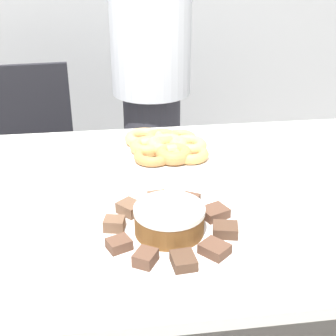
# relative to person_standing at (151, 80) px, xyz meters

# --- Properties ---
(table) EXTENTS (1.90, 0.95, 0.76)m
(table) POSITION_rel_person_standing_xyz_m (-0.01, -0.92, -0.13)
(table) COLOR silver
(table) RESTS_ON ground_plane
(person_standing) EXTENTS (0.34, 0.34, 1.54)m
(person_standing) POSITION_rel_person_standing_xyz_m (0.00, 0.00, 0.00)
(person_standing) COLOR #383842
(person_standing) RESTS_ON ground_plane
(office_chair_left) EXTENTS (0.47, 0.47, 0.87)m
(office_chair_left) POSITION_rel_person_standing_xyz_m (-0.55, -0.01, -0.41)
(office_chair_left) COLOR black
(office_chair_left) RESTS_ON ground_plane
(plate_cake) EXTENTS (0.34, 0.34, 0.01)m
(plate_cake) POSITION_rel_person_standing_xyz_m (-0.08, -1.13, -0.05)
(plate_cake) COLOR white
(plate_cake) RESTS_ON table
(plate_donuts) EXTENTS (0.34, 0.34, 0.01)m
(plate_donuts) POSITION_rel_person_standing_xyz_m (-0.02, -0.68, -0.05)
(plate_donuts) COLOR white
(plate_donuts) RESTS_ON table
(frosted_cake) EXTENTS (0.16, 0.16, 0.06)m
(frosted_cake) POSITION_rel_person_standing_xyz_m (-0.08, -1.13, -0.01)
(frosted_cake) COLOR brown
(frosted_cake) RESTS_ON plate_cake
(lamington_0) EXTENTS (0.06, 0.06, 0.02)m
(lamington_0) POSITION_rel_person_standing_xyz_m (0.04, -1.15, -0.03)
(lamington_0) COLOR #513828
(lamington_0) RESTS_ON plate_cake
(lamington_1) EXTENTS (0.07, 0.07, 0.02)m
(lamington_1) POSITION_rel_person_standing_xyz_m (0.04, -1.08, -0.03)
(lamington_1) COLOR brown
(lamington_1) RESTS_ON plate_cake
(lamington_2) EXTENTS (0.06, 0.06, 0.03)m
(lamington_2) POSITION_rel_person_standing_xyz_m (-0.01, -1.02, -0.03)
(lamington_2) COLOR brown
(lamington_2) RESTS_ON plate_cake
(lamington_3) EXTENTS (0.05, 0.06, 0.03)m
(lamington_3) POSITION_rel_person_standing_xyz_m (-0.09, -1.00, -0.03)
(lamington_3) COLOR brown
(lamington_3) RESTS_ON plate_cake
(lamington_4) EXTENTS (0.07, 0.07, 0.03)m
(lamington_4) POSITION_rel_person_standing_xyz_m (-0.16, -1.03, -0.03)
(lamington_4) COLOR brown
(lamington_4) RESTS_ON plate_cake
(lamington_5) EXTENTS (0.05, 0.05, 0.03)m
(lamington_5) POSITION_rel_person_standing_xyz_m (-0.20, -1.10, -0.03)
(lamington_5) COLOR brown
(lamington_5) RESTS_ON plate_cake
(lamington_6) EXTENTS (0.06, 0.06, 0.02)m
(lamington_6) POSITION_rel_person_standing_xyz_m (-0.19, -1.17, -0.03)
(lamington_6) COLOR brown
(lamington_6) RESTS_ON plate_cake
(lamington_7) EXTENTS (0.06, 0.06, 0.03)m
(lamington_7) POSITION_rel_person_standing_xyz_m (-0.14, -1.23, -0.03)
(lamington_7) COLOR brown
(lamington_7) RESTS_ON plate_cake
(lamington_8) EXTENTS (0.05, 0.06, 0.02)m
(lamington_8) POSITION_rel_person_standing_xyz_m (-0.06, -1.25, -0.03)
(lamington_8) COLOR #513828
(lamington_8) RESTS_ON plate_cake
(lamington_9) EXTENTS (0.07, 0.07, 0.02)m
(lamington_9) POSITION_rel_person_standing_xyz_m (0.01, -1.22, -0.03)
(lamington_9) COLOR brown
(lamington_9) RESTS_ON plate_cake
(donut_0) EXTENTS (0.13, 0.13, 0.04)m
(donut_0) POSITION_rel_person_standing_xyz_m (-0.02, -0.68, -0.02)
(donut_0) COLOR #E5AD66
(donut_0) RESTS_ON plate_donuts
(donut_1) EXTENTS (0.13, 0.13, 0.03)m
(donut_1) POSITION_rel_person_standing_xyz_m (-0.09, -0.60, -0.02)
(donut_1) COLOR #E5AD66
(donut_1) RESTS_ON plate_donuts
(donut_2) EXTENTS (0.11, 0.11, 0.04)m
(donut_2) POSITION_rel_person_standing_xyz_m (-0.08, -0.68, -0.02)
(donut_2) COLOR tan
(donut_2) RESTS_ON plate_donuts
(donut_3) EXTENTS (0.11, 0.11, 0.03)m
(donut_3) POSITION_rel_person_standing_xyz_m (-0.07, -0.74, -0.03)
(donut_3) COLOR #C68447
(donut_3) RESTS_ON plate_donuts
(donut_4) EXTENTS (0.11, 0.11, 0.04)m
(donut_4) POSITION_rel_person_standing_xyz_m (-0.01, -0.75, -0.02)
(donut_4) COLOR #C68447
(donut_4) RESTS_ON plate_donuts
(donut_5) EXTENTS (0.11, 0.11, 0.03)m
(donut_5) POSITION_rel_person_standing_xyz_m (0.04, -0.74, -0.03)
(donut_5) COLOR tan
(donut_5) RESTS_ON plate_donuts
(donut_6) EXTENTS (0.12, 0.12, 0.04)m
(donut_6) POSITION_rel_person_standing_xyz_m (0.04, -0.68, -0.02)
(donut_6) COLOR #E5AD66
(donut_6) RESTS_ON plate_donuts
(donut_7) EXTENTS (0.11, 0.11, 0.03)m
(donut_7) POSITION_rel_person_standing_xyz_m (0.03, -0.62, -0.03)
(donut_7) COLOR tan
(donut_7) RESTS_ON plate_donuts
(donut_8) EXTENTS (0.11, 0.11, 0.04)m
(donut_8) POSITION_rel_person_standing_xyz_m (-0.03, -0.62, -0.02)
(donut_8) COLOR #D18E4C
(donut_8) RESTS_ON plate_donuts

